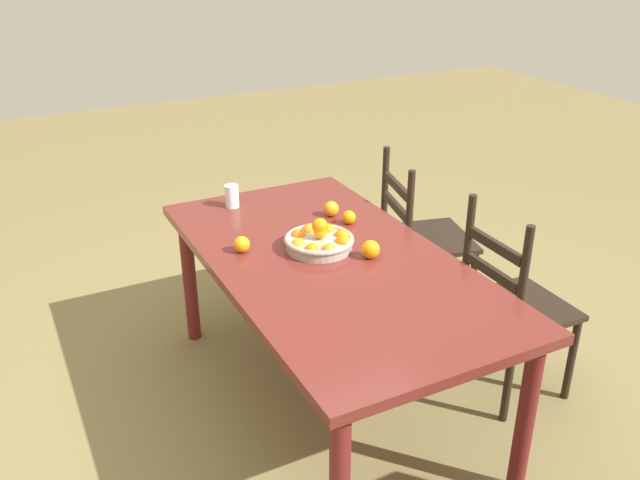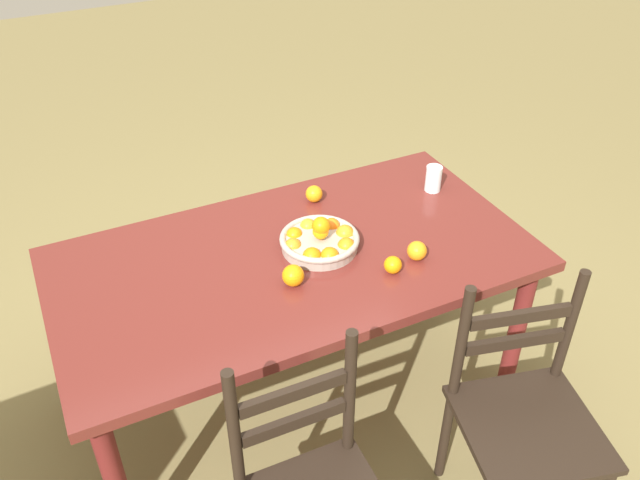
{
  "view_description": "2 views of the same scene",
  "coord_description": "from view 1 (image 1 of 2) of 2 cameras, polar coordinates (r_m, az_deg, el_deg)",
  "views": [
    {
      "loc": [
        2.19,
        -1.17,
        1.99
      ],
      "look_at": [
        -0.1,
        0.0,
        0.78
      ],
      "focal_mm": 37.7,
      "sensor_mm": 36.0,
      "label": 1
    },
    {
      "loc": [
        0.76,
        1.78,
        2.21
      ],
      "look_at": [
        -0.1,
        0.0,
        0.78
      ],
      "focal_mm": 37.05,
      "sensor_mm": 36.0,
      "label": 2
    }
  ],
  "objects": [
    {
      "name": "chair_by_cabinet",
      "position": [
        3.65,
        8.56,
        -0.06
      ],
      "size": [
        0.53,
        0.53,
        0.93
      ],
      "rotation": [
        0.0,
        0.0,
        2.9
      ],
      "color": "black",
      "rests_on": "ground"
    },
    {
      "name": "ground_plane",
      "position": [
        3.18,
        0.81,
        -13.51
      ],
      "size": [
        12.0,
        12.0,
        0.0
      ],
      "primitive_type": "plane",
      "color": "olive"
    },
    {
      "name": "orange_loose_0",
      "position": [
        2.84,
        -6.67,
        -0.36
      ],
      "size": [
        0.07,
        0.07,
        0.07
      ],
      "primitive_type": "sphere",
      "color": "orange",
      "rests_on": "dining_table"
    },
    {
      "name": "fruit_bowl",
      "position": [
        2.85,
        0.02,
        -0.05
      ],
      "size": [
        0.3,
        0.3,
        0.14
      ],
      "color": "#A79A8E",
      "rests_on": "dining_table"
    },
    {
      "name": "orange_loose_3",
      "position": [
        3.17,
        0.96,
        2.67
      ],
      "size": [
        0.07,
        0.07,
        0.07
      ],
      "primitive_type": "sphere",
      "color": "orange",
      "rests_on": "dining_table"
    },
    {
      "name": "drinking_glass",
      "position": [
        3.3,
        -7.49,
        3.72
      ],
      "size": [
        0.07,
        0.07,
        0.11
      ],
      "primitive_type": "cylinder",
      "color": "silver",
      "rests_on": "dining_table"
    },
    {
      "name": "chair_near_window",
      "position": [
        3.13,
        16.01,
        -5.61
      ],
      "size": [
        0.43,
        0.43,
        0.94
      ],
      "rotation": [
        0.0,
        0.0,
        3.12
      ],
      "color": "black",
      "rests_on": "ground"
    },
    {
      "name": "orange_loose_1",
      "position": [
        3.09,
        2.47,
        1.94
      ],
      "size": [
        0.06,
        0.06,
        0.06
      ],
      "primitive_type": "sphere",
      "color": "orange",
      "rests_on": "dining_table"
    },
    {
      "name": "orange_loose_2",
      "position": [
        2.78,
        4.31,
        -0.8
      ],
      "size": [
        0.08,
        0.08,
        0.08
      ],
      "primitive_type": "sphere",
      "color": "orange",
      "rests_on": "dining_table"
    },
    {
      "name": "dining_table",
      "position": [
        2.82,
        0.9,
        -3.01
      ],
      "size": [
        1.76,
        0.94,
        0.74
      ],
      "color": "maroon",
      "rests_on": "ground"
    }
  ]
}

